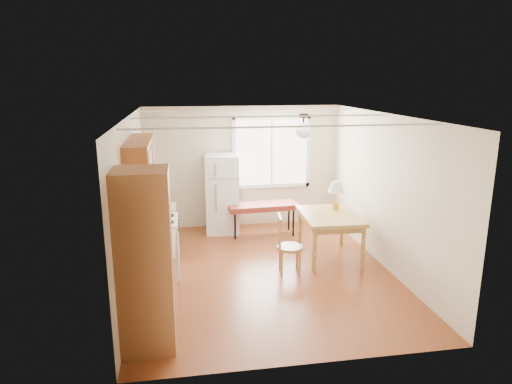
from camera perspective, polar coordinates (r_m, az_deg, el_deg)
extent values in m
cube|color=#592612|center=(7.48, 1.06, -9.91)|extent=(4.60, 5.60, 0.12)
cube|color=white|center=(6.86, 1.16, 9.54)|extent=(4.60, 5.60, 0.12)
cube|color=beige|center=(9.48, -1.65, 3.15)|extent=(4.60, 0.10, 2.50)
cube|color=beige|center=(4.76, 6.67, -8.11)|extent=(4.60, 0.10, 2.50)
cube|color=beige|center=(7.00, -15.21, -1.26)|extent=(0.10, 5.60, 2.50)
cube|color=beige|center=(7.68, 15.94, 0.03)|extent=(0.10, 5.60, 2.50)
cube|color=brown|center=(5.28, -13.69, -8.47)|extent=(0.60, 0.60, 2.10)
cube|color=brown|center=(6.44, -12.76, -10.20)|extent=(0.60, 1.10, 0.86)
cube|color=tan|center=(6.27, -12.89, -6.44)|extent=(0.62, 1.14, 0.04)
cube|color=white|center=(7.40, -12.16, -6.75)|extent=(0.65, 0.76, 0.90)
cube|color=brown|center=(8.12, -12.11, -5.03)|extent=(0.60, 0.60, 0.86)
cube|color=brown|center=(6.71, -14.26, 3.41)|extent=(0.33, 1.60, 0.70)
cube|color=white|center=(9.51, 1.94, 5.02)|extent=(1.50, 0.02, 1.35)
cylinder|color=black|center=(7.41, 5.98, 9.49)|extent=(0.14, 0.14, 0.06)
cylinder|color=black|center=(7.42, 5.96, 8.72)|extent=(0.03, 0.03, 0.16)
sphere|color=white|center=(7.43, 5.93, 7.65)|extent=(0.26, 0.26, 0.26)
cube|color=white|center=(9.16, -4.18, -0.22)|extent=(0.72, 0.72, 1.58)
cube|color=gray|center=(8.76, -4.02, 1.62)|extent=(0.65, 0.02, 0.02)
cube|color=gray|center=(8.78, -5.04, 0.20)|extent=(0.03, 0.03, 0.95)
cube|color=maroon|center=(9.00, 0.86, -1.80)|extent=(1.41, 0.60, 0.11)
cylinder|color=black|center=(8.83, -2.63, -4.28)|extent=(0.04, 0.04, 0.53)
cylinder|color=black|center=(9.03, 4.69, -3.90)|extent=(0.04, 0.04, 0.53)
cylinder|color=black|center=(9.20, -2.92, -3.54)|extent=(0.04, 0.04, 0.53)
cylinder|color=black|center=(9.39, 4.12, -3.18)|extent=(0.04, 0.04, 0.53)
cube|color=olive|center=(7.89, 9.26, -2.96)|extent=(1.00, 1.30, 0.06)
cube|color=olive|center=(7.91, 9.23, -3.52)|extent=(0.89, 1.19, 0.10)
cylinder|color=olive|center=(7.40, 7.33, -7.26)|extent=(0.07, 0.07, 0.73)
cylinder|color=olive|center=(7.63, 13.23, -6.86)|extent=(0.07, 0.07, 0.73)
cylinder|color=olive|center=(8.42, 5.46, -4.54)|extent=(0.07, 0.07, 0.73)
cylinder|color=olive|center=(8.63, 10.70, -4.28)|extent=(0.07, 0.07, 0.73)
cylinder|color=olive|center=(7.33, 4.25, -6.93)|extent=(0.41, 0.41, 0.05)
cylinder|color=olive|center=(7.26, 3.25, -8.90)|extent=(0.04, 0.04, 0.42)
cylinder|color=olive|center=(7.30, 5.47, -8.83)|extent=(0.04, 0.04, 0.42)
cylinder|color=olive|center=(7.52, 3.01, -8.07)|extent=(0.04, 0.04, 0.42)
cylinder|color=olive|center=(7.55, 5.15, -8.01)|extent=(0.04, 0.04, 0.42)
cylinder|color=#BE8C3D|center=(8.19, 9.90, -1.72)|extent=(0.13, 0.13, 0.12)
cylinder|color=#BE8C3D|center=(8.15, 9.95, -0.68)|extent=(0.02, 0.02, 0.19)
cone|color=silver|center=(8.11, 10.00, 0.63)|extent=(0.29, 0.29, 0.19)
cube|color=black|center=(5.84, -13.46, -7.45)|extent=(0.21, 0.24, 0.07)
cube|color=black|center=(5.70, -13.61, -6.20)|extent=(0.17, 0.09, 0.26)
cylinder|color=black|center=(5.85, -13.48, -6.44)|extent=(0.13, 0.13, 0.11)
cylinder|color=red|center=(6.50, -13.49, -4.89)|extent=(0.10, 0.10, 0.15)
sphere|color=red|center=(6.47, -13.54, -4.06)|extent=(0.05, 0.05, 0.05)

